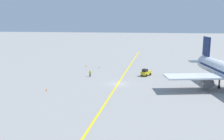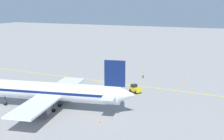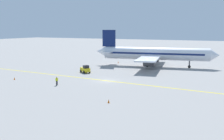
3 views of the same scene
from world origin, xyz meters
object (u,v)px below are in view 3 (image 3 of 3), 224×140
Objects in this scene: airplane_at_gate at (154,54)px; traffic_cone_near_nose at (109,101)px; traffic_cone_by_wingtip at (118,62)px; baggage_tug_white at (85,69)px; traffic_cone_far_edge at (14,78)px; ground_crew_worker at (57,81)px.

traffic_cone_near_nose is at bearing 7.67° from airplane_at_gate.
traffic_cone_by_wingtip is at bearing -156.92° from traffic_cone_near_nose.
baggage_tug_white is 6.06× the size of traffic_cone_by_wingtip.
traffic_cone_far_edge is at bearing -33.18° from airplane_at_gate.
ground_crew_worker is 3.05× the size of traffic_cone_by_wingtip.
baggage_tug_white is at bearing -169.68° from ground_crew_worker.
baggage_tug_white reaches higher than ground_crew_worker.
airplane_at_gate is 38.95m from traffic_cone_far_edge.
baggage_tug_white is 27.56m from traffic_cone_near_nose.
airplane_at_gate is at bearing 164.04° from ground_crew_worker.
baggage_tug_white reaches higher than traffic_cone_by_wingtip.
traffic_cone_far_edge is at bearing -92.09° from ground_crew_worker.
ground_crew_worker is at bearing 87.91° from traffic_cone_far_edge.
airplane_at_gate is at bearing 146.82° from traffic_cone_far_edge.
ground_crew_worker is at bearing -113.83° from traffic_cone_near_nose.
baggage_tug_white reaches higher than traffic_cone_far_edge.
traffic_cone_far_edge is at bearing -13.73° from traffic_cone_by_wingtip.
traffic_cone_far_edge is (-0.43, -11.82, -0.63)m from ground_crew_worker.
ground_crew_worker is 35.77m from traffic_cone_by_wingtip.
ground_crew_worker is at bearing 5.17° from traffic_cone_by_wingtip.
baggage_tug_white is at bearing -33.86° from airplane_at_gate.
airplane_at_gate is 21.93m from baggage_tug_white.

